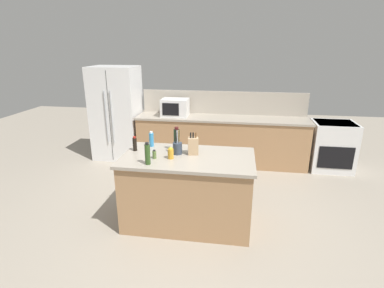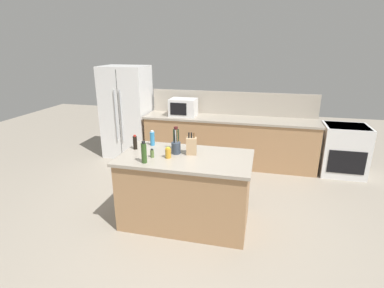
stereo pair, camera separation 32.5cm
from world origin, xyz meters
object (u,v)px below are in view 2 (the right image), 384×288
at_px(refrigerator, 127,112).
at_px(wine_bottle, 176,139).
at_px(spice_jar_oregano, 152,153).
at_px(microwave, 183,107).
at_px(knife_block, 191,146).
at_px(range_oven, 343,150).
at_px(soy_sauce_bottle, 135,142).
at_px(utensil_crock, 176,147).
at_px(dish_soap_bottle, 152,138).
at_px(honey_jar, 168,153).
at_px(olive_oil_bottle, 144,153).

bearing_deg(refrigerator, wine_bottle, -50.56).
height_order(spice_jar_oregano, wine_bottle, wine_bottle).
distance_m(microwave, knife_block, 2.21).
bearing_deg(range_oven, soy_sauce_bottle, -146.18).
distance_m(range_oven, utensil_crock, 3.35).
bearing_deg(refrigerator, soy_sauce_bottle, -62.04).
relative_size(range_oven, wine_bottle, 2.85).
bearing_deg(wine_bottle, soy_sauce_bottle, -170.57).
xyz_separation_m(knife_block, soy_sauce_bottle, (-0.79, 0.02, -0.02)).
xyz_separation_m(microwave, soy_sauce_bottle, (-0.11, -2.09, -0.08)).
xyz_separation_m(range_oven, spice_jar_oregano, (-2.79, -2.33, 0.52)).
bearing_deg(dish_soap_bottle, soy_sauce_bottle, -129.18).
relative_size(refrigerator, range_oven, 2.04).
relative_size(soy_sauce_bottle, dish_soap_bottle, 0.92).
height_order(refrigerator, wine_bottle, refrigerator).
relative_size(microwave, spice_jar_oregano, 4.67).
bearing_deg(dish_soap_bottle, honey_jar, -48.86).
bearing_deg(wine_bottle, knife_block, -24.79).
bearing_deg(microwave, spice_jar_oregano, -84.44).
height_order(soy_sauce_bottle, wine_bottle, wine_bottle).
height_order(microwave, soy_sauce_bottle, microwave).
bearing_deg(spice_jar_oregano, wine_bottle, 56.92).
height_order(spice_jar_oregano, olive_oil_bottle, olive_oil_bottle).
height_order(wine_bottle, dish_soap_bottle, wine_bottle).
relative_size(refrigerator, soy_sauce_bottle, 9.56).
xyz_separation_m(refrigerator, utensil_crock, (1.72, -2.18, 0.08)).
xyz_separation_m(microwave, wine_bottle, (0.44, -2.00, -0.02)).
height_order(microwave, knife_block, microwave).
height_order(soy_sauce_bottle, dish_soap_bottle, dish_soap_bottle).
distance_m(refrigerator, range_oven, 4.28).
relative_size(knife_block, honey_jar, 2.08).
distance_m(utensil_crock, dish_soap_bottle, 0.48).
height_order(refrigerator, honey_jar, refrigerator).
distance_m(dish_soap_bottle, olive_oil_bottle, 0.66).
bearing_deg(soy_sauce_bottle, wine_bottle, 9.43).
distance_m(knife_block, spice_jar_oregano, 0.51).
distance_m(range_oven, soy_sauce_bottle, 3.80).
relative_size(wine_bottle, olive_oil_bottle, 1.20).
distance_m(microwave, soy_sauce_bottle, 2.09).
bearing_deg(wine_bottle, range_oven, 37.87).
bearing_deg(wine_bottle, microwave, 102.51).
bearing_deg(dish_soap_bottle, microwave, 91.89).
height_order(utensil_crock, spice_jar_oregano, utensil_crock).
bearing_deg(olive_oil_bottle, refrigerator, 119.28).
bearing_deg(spice_jar_oregano, soy_sauce_bottle, 144.15).
relative_size(wine_bottle, dish_soap_bottle, 1.51).
bearing_deg(olive_oil_bottle, range_oven, 41.91).
bearing_deg(soy_sauce_bottle, utensil_crock, -3.58).
bearing_deg(olive_oil_bottle, dish_soap_bottle, 102.24).
bearing_deg(microwave, dish_soap_bottle, -88.11).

